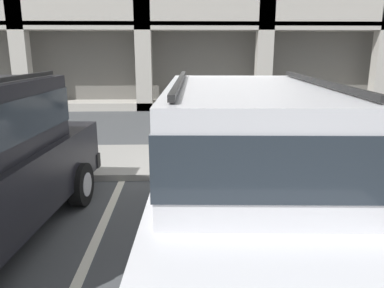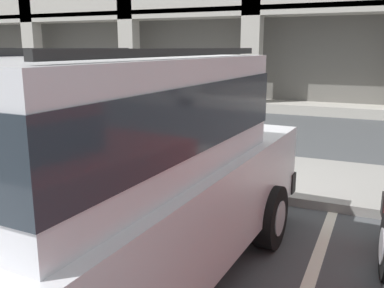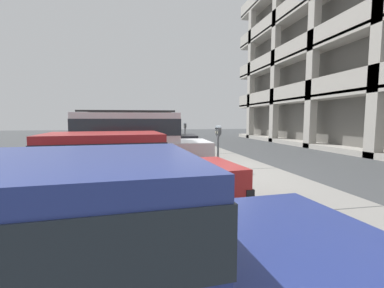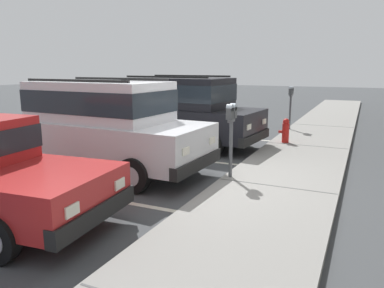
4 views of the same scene
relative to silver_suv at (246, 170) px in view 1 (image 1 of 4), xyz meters
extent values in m
cube|color=#444749|center=(-0.14, 2.49, -1.14)|extent=(80.00, 80.00, 0.10)
cube|color=gray|center=(-0.14, 3.79, -1.03)|extent=(40.00, 2.20, 0.12)
cube|color=#606060|center=(-4.14, 3.79, -0.97)|extent=(0.03, 2.16, 0.00)
cube|color=#606060|center=(-0.14, 3.79, -0.97)|extent=(0.03, 2.16, 0.00)
cube|color=silver|center=(-1.75, 1.09, -1.08)|extent=(0.12, 4.80, 0.01)
cube|color=silver|center=(1.47, 1.09, -1.08)|extent=(0.12, 4.80, 0.01)
cube|color=silver|center=(0.00, 0.02, -0.36)|extent=(2.04, 4.77, 0.80)
cube|color=silver|center=(0.00, -0.03, 0.46)|extent=(1.74, 2.98, 0.84)
cube|color=#232B33|center=(0.00, -0.03, 0.48)|extent=(1.77, 3.01, 0.46)
cube|color=black|center=(0.10, 2.33, -0.64)|extent=(1.88, 0.24, 0.24)
cube|color=silver|center=(0.67, 2.36, -0.28)|extent=(0.24, 0.04, 0.14)
cube|color=silver|center=(-0.47, 2.40, -0.28)|extent=(0.24, 0.04, 0.14)
cylinder|color=black|center=(0.96, 1.44, -0.76)|extent=(0.23, 0.67, 0.66)
cylinder|color=#B2B2B7|center=(0.96, 1.44, -0.76)|extent=(0.24, 0.37, 0.36)
cylinder|color=black|center=(-0.84, 1.52, -0.76)|extent=(0.23, 0.67, 0.66)
cylinder|color=#B2B2B7|center=(-0.84, 1.52, -0.76)|extent=(0.24, 0.37, 0.36)
cube|color=black|center=(0.69, -0.06, 0.92)|extent=(0.16, 2.62, 0.05)
cube|color=black|center=(-0.69, 0.00, 0.92)|extent=(0.16, 2.62, 0.05)
cube|color=black|center=(-3.03, 2.59, -0.64)|extent=(1.88, 0.32, 0.24)
cube|color=silver|center=(-2.46, 2.59, -0.28)|extent=(0.24, 0.05, 0.14)
cube|color=silver|center=(-3.59, 2.69, -0.28)|extent=(0.24, 0.05, 0.14)
cylinder|color=black|center=(-2.20, 1.66, -0.76)|extent=(0.26, 0.67, 0.66)
cylinder|color=#B2B2B7|center=(-2.20, 1.66, -0.76)|extent=(0.25, 0.38, 0.36)
cube|color=silver|center=(2.34, 2.13, -0.43)|extent=(0.24, 0.05, 0.14)
cylinder|color=black|center=(2.11, 1.26, -0.79)|extent=(0.21, 0.61, 0.60)
cylinder|color=#B2B2B7|center=(2.11, 1.26, -0.79)|extent=(0.21, 0.34, 0.33)
cylinder|color=#595B60|center=(-0.36, 2.84, -0.41)|extent=(0.07, 0.07, 1.11)
cube|color=#595B60|center=(-0.36, 2.84, 0.17)|extent=(0.28, 0.06, 0.06)
cube|color=#424447|center=(-0.46, 2.84, 0.31)|extent=(0.15, 0.11, 0.22)
cylinder|color=#8C99A3|center=(-0.46, 2.84, 0.42)|extent=(0.15, 0.11, 0.15)
cube|color=#B7B293|center=(-0.46, 2.78, 0.27)|extent=(0.08, 0.01, 0.08)
cube|color=#424447|center=(-0.26, 2.84, 0.31)|extent=(0.15, 0.11, 0.22)
cylinder|color=#8C99A3|center=(-0.26, 2.84, 0.42)|extent=(0.15, 0.11, 0.15)
cube|color=#B7B293|center=(-0.26, 2.78, 0.27)|extent=(0.08, 0.01, 0.08)
cube|color=#B7B2A8|center=(-2.05, 15.53, -0.94)|extent=(32.00, 10.00, 0.30)
cube|color=#B7B2A8|center=(-2.05, 15.53, 2.06)|extent=(32.00, 10.00, 0.30)
cube|color=#B7B2A8|center=(-2.05, 10.63, 2.61)|extent=(32.00, 0.20, 1.10)
camera|label=1|loc=(-0.69, -3.73, 1.24)|focal=35.00mm
camera|label=2|loc=(1.93, -2.67, 0.95)|focal=40.00mm
camera|label=3|loc=(7.86, 0.33, 0.68)|focal=24.00mm
camera|label=4|loc=(6.48, 5.17, 1.18)|focal=35.00mm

